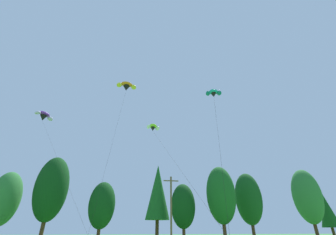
# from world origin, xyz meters

# --- Properties ---
(treeline_tree_c) EXTENTS (4.90, 4.90, 11.49)m
(treeline_tree_c) POSITION_xyz_m (-24.44, 51.07, 6.95)
(treeline_tree_c) COLOR #472D19
(treeline_tree_c) RESTS_ON ground_plane
(treeline_tree_d) EXTENTS (5.72, 5.72, 14.52)m
(treeline_tree_d) POSITION_xyz_m (-17.22, 51.12, 8.79)
(treeline_tree_d) COLOR #472D19
(treeline_tree_d) RESTS_ON ground_plane
(treeline_tree_e) EXTENTS (4.41, 4.41, 9.68)m
(treeline_tree_e) POSITION_xyz_m (-7.62, 48.54, 5.86)
(treeline_tree_e) COLOR #472D19
(treeline_tree_e) RESTS_ON ground_plane
(treeline_tree_f) EXTENTS (4.78, 4.78, 14.45)m
(treeline_tree_f) POSITION_xyz_m (2.49, 53.79, 9.06)
(treeline_tree_f) COLOR #472D19
(treeline_tree_f) RESTS_ON ground_plane
(treeline_tree_g) EXTENTS (4.49, 4.49, 9.96)m
(treeline_tree_g) POSITION_xyz_m (6.90, 50.04, 6.02)
(treeline_tree_g) COLOR #472D19
(treeline_tree_g) RESTS_ON ground_plane
(treeline_tree_h) EXTENTS (5.36, 5.36, 13.18)m
(treeline_tree_h) POSITION_xyz_m (13.92, 48.52, 7.98)
(treeline_tree_h) COLOR #472D19
(treeline_tree_h) RESTS_ON ground_plane
(treeline_tree_i) EXTENTS (5.29, 5.29, 12.92)m
(treeline_tree_i) POSITION_xyz_m (21.21, 52.14, 7.82)
(treeline_tree_i) COLOR #472D19
(treeline_tree_i) RESTS_ON ground_plane
(treeline_tree_j) EXTENTS (5.50, 5.50, 13.71)m
(treeline_tree_j) POSITION_xyz_m (33.24, 50.22, 8.30)
(treeline_tree_j) COLOR #472D19
(treeline_tree_j) RESTS_ON ground_plane
(treeline_tree_k) EXTENTS (3.69, 3.69, 9.48)m
(treeline_tree_k) POSITION_xyz_m (39.92, 53.61, 5.93)
(treeline_tree_k) COLOR #472D19
(treeline_tree_k) RESTS_ON ground_plane
(utility_pole) EXTENTS (2.20, 0.26, 9.10)m
(utility_pole) POSITION_xyz_m (2.94, 39.53, 4.81)
(utility_pole) COLOR brown
(utility_pole) RESTS_ON ground_plane
(parafoil_kite_high_purple) EXTENTS (14.99, 17.04, 20.22)m
(parafoil_kite_high_purple) POSITION_xyz_m (-19.90, 46.38, 21.00)
(parafoil_kite_high_purple) COLOR purple
(parafoil_kite_mid_teal) EXTENTS (5.12, 10.45, 17.38)m
(parafoil_kite_mid_teal) POSITION_xyz_m (7.33, 30.53, 18.38)
(parafoil_kite_mid_teal) COLOR teal
(parafoil_kite_far_orange) EXTENTS (3.80, 10.51, 24.75)m
(parafoil_kite_far_orange) POSITION_xyz_m (-4.97, 40.96, 25.47)
(parafoil_kite_far_orange) COLOR orange
(parafoil_kite_low_lime_white) EXTENTS (4.49, 17.02, 14.75)m
(parafoil_kite_low_lime_white) POSITION_xyz_m (-0.14, 37.00, 15.75)
(parafoil_kite_low_lime_white) COLOR #93D633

